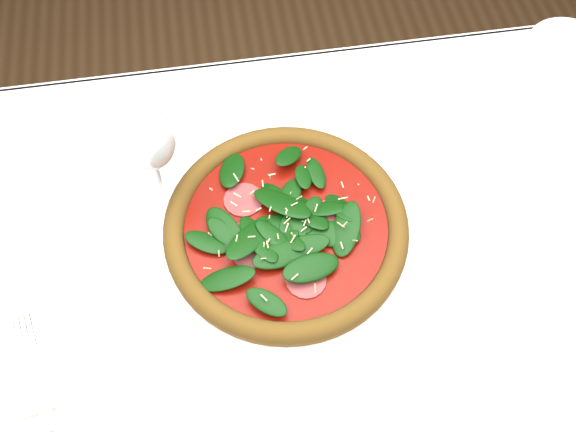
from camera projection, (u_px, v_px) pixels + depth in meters
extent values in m
plane|color=brown|center=(286.00, 410.00, 1.52)|extent=(6.00, 6.00, 0.00)
cube|color=white|center=(284.00, 281.00, 0.89)|extent=(1.20, 0.80, 0.04)
cylinder|color=#4B331E|center=(5.00, 247.00, 1.34)|extent=(0.06, 0.06, 0.71)
cylinder|color=#4B331E|center=(501.00, 179.00, 1.43)|extent=(0.06, 0.06, 0.71)
cube|color=white|center=(250.00, 104.00, 1.17)|extent=(1.20, 0.01, 0.22)
cylinder|color=white|center=(286.00, 234.00, 0.90)|extent=(0.39, 0.39, 0.01)
torus|color=white|center=(286.00, 232.00, 0.89)|extent=(0.39, 0.39, 0.01)
cylinder|color=#8F5B22|center=(286.00, 229.00, 0.89)|extent=(0.44, 0.44, 0.01)
torus|color=olive|center=(286.00, 226.00, 0.88)|extent=(0.44, 0.44, 0.03)
cylinder|color=#890505|center=(286.00, 226.00, 0.88)|extent=(0.37, 0.37, 0.00)
cylinder|color=#963C3E|center=(286.00, 224.00, 0.87)|extent=(0.32, 0.32, 0.00)
ellipsoid|color=#0B3A0A|center=(286.00, 220.00, 0.86)|extent=(0.35, 0.35, 0.03)
cylinder|color=beige|center=(286.00, 218.00, 0.86)|extent=(0.32, 0.32, 0.00)
cylinder|color=white|center=(164.00, 194.00, 0.94)|extent=(0.07, 0.07, 0.00)
cylinder|color=white|center=(158.00, 176.00, 0.90)|extent=(0.01, 0.01, 0.09)
ellipsoid|color=white|center=(147.00, 139.00, 0.82)|extent=(0.07, 0.07, 0.10)
cube|color=white|center=(41.00, 385.00, 0.79)|extent=(0.16, 0.09, 0.01)
cube|color=silver|center=(38.00, 383.00, 0.78)|extent=(0.05, 0.12, 0.00)
cube|color=silver|center=(25.00, 332.00, 0.82)|extent=(0.04, 0.05, 0.00)
cylinder|color=white|center=(569.00, 47.00, 1.08)|extent=(0.14, 0.14, 0.01)
torus|color=white|center=(569.00, 46.00, 1.08)|extent=(0.14, 0.14, 0.01)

